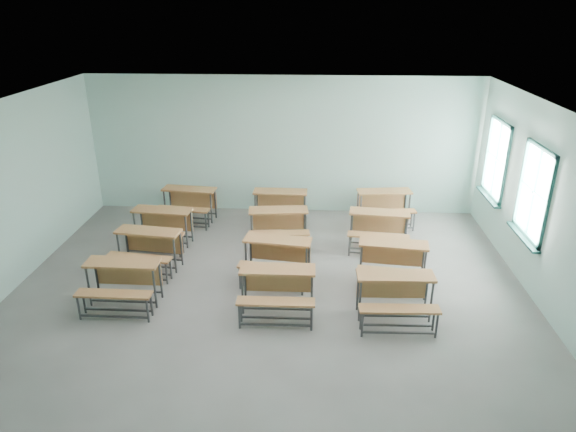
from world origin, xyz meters
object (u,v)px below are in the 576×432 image
desk_unit_r0c1 (277,285)px  desk_unit_r3c2 (385,202)px  desk_unit_r0c0 (122,278)px  desk_unit_r3c0 (188,200)px  desk_unit_r2c0 (161,223)px  desk_unit_r1c0 (147,245)px  desk_unit_r1c1 (276,254)px  desk_unit_r1c2 (393,258)px  desk_unit_r3c1 (280,203)px  desk_unit_r2c2 (379,225)px  desk_unit_r2c1 (279,222)px  desk_unit_r0c2 (396,292)px

desk_unit_r0c1 → desk_unit_r3c2: size_ratio=0.94×
desk_unit_r0c0 → desk_unit_r3c0: (0.25, 3.60, 0.00)m
desk_unit_r0c1 → desk_unit_r2c0: same height
desk_unit_r0c0 → desk_unit_r1c0: size_ratio=0.93×
desk_unit_r0c1 → desk_unit_r1c1: 1.10m
desk_unit_r2c0 → desk_unit_r1c2: bearing=-9.9°
desk_unit_r3c1 → desk_unit_r1c2: bearing=-49.1°
desk_unit_r2c2 → desk_unit_r3c2: 1.31m
desk_unit_r1c1 → desk_unit_r1c2: bearing=6.7°
desk_unit_r2c0 → desk_unit_r2c2: bearing=8.0°
desk_unit_r1c2 → desk_unit_r3c0: size_ratio=1.00×
desk_unit_r1c1 → desk_unit_r3c2: size_ratio=1.01×
desk_unit_r0c1 → desk_unit_r3c0: size_ratio=0.94×
desk_unit_r1c0 → desk_unit_r3c0: (0.21, 2.35, 0.00)m
desk_unit_r3c1 → desk_unit_r3c2: same height
desk_unit_r1c0 → desk_unit_r2c1: (2.37, 1.19, 0.00)m
desk_unit_r2c2 → desk_unit_r2c1: bearing=-173.6°
desk_unit_r2c2 → desk_unit_r1c1: bearing=-137.7°
desk_unit_r1c2 → desk_unit_r2c2: bearing=100.3°
desk_unit_r3c0 → desk_unit_r3c1: same height
desk_unit_r0c0 → desk_unit_r0c1: size_ratio=1.00×
desk_unit_r0c1 → desk_unit_r2c2: bearing=52.7°
desk_unit_r1c1 → desk_unit_r2c0: (-2.48, 1.28, 0.00)m
desk_unit_r0c2 → desk_unit_r3c2: size_ratio=0.95×
desk_unit_r0c1 → desk_unit_r3c1: size_ratio=1.00×
desk_unit_r0c2 → desk_unit_r3c2: (0.29, 3.89, 0.00)m
desk_unit_r2c0 → desk_unit_r3c2: same height
desk_unit_r2c0 → desk_unit_r3c2: bearing=22.9°
desk_unit_r1c0 → desk_unit_r3c0: 2.36m
desk_unit_r0c2 → desk_unit_r1c1: (-1.96, 1.19, 0.00)m
desk_unit_r0c0 → desk_unit_r0c2: 4.43m
desk_unit_r2c0 → desk_unit_r2c2: same height
desk_unit_r1c0 → desk_unit_r0c2: bearing=-10.8°
desk_unit_r2c0 → desk_unit_r3c1: (2.36, 1.26, 0.00)m
desk_unit_r3c2 → desk_unit_r3c0: bearing=174.4°
desk_unit_r0c1 → desk_unit_r3c2: same height
desk_unit_r0c1 → desk_unit_r1c2: size_ratio=0.94×
desk_unit_r3c0 → desk_unit_r1c2: bearing=-24.8°
desk_unit_r3c2 → desk_unit_r1c2: bearing=-100.8°
desk_unit_r2c1 → desk_unit_r3c1: bearing=86.9°
desk_unit_r0c2 → desk_unit_r2c0: same height
desk_unit_r0c1 → desk_unit_r0c0: bearing=177.6°
desk_unit_r1c0 → desk_unit_r2c0: (-0.04, 1.05, 0.00)m
desk_unit_r3c1 → desk_unit_r0c2: bearing=-60.3°
desk_unit_r0c2 → desk_unit_r3c2: same height
desk_unit_r1c0 → desk_unit_r2c1: size_ratio=1.01×
desk_unit_r0c0 → desk_unit_r0c2: same height
desk_unit_r1c0 → desk_unit_r3c0: bearing=92.1°
desk_unit_r1c0 → desk_unit_r3c1: same height
desk_unit_r0c1 → desk_unit_r2c0: size_ratio=0.94×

